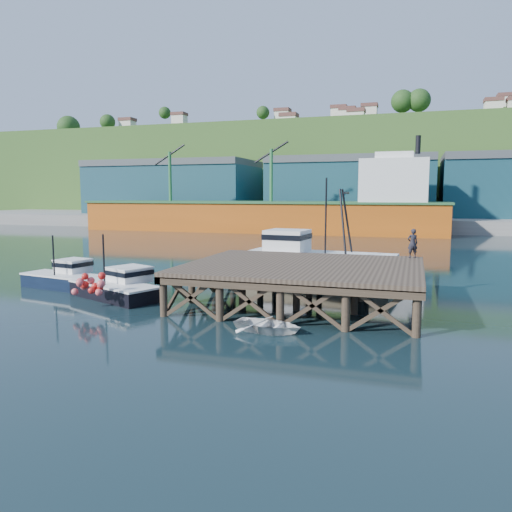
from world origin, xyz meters
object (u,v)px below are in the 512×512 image
at_px(boat_black, 118,286).
at_px(dockworker, 413,243).
at_px(boat_navy, 65,277).
at_px(trawler, 315,258).
at_px(dinghy, 268,325).

height_order(boat_black, dockworker, dockworker).
distance_m(boat_navy, boat_black, 5.24).
height_order(trawler, dinghy, trawler).
bearing_deg(dockworker, boat_black, -0.90).
xyz_separation_m(trawler, dockworker, (6.34, -3.69, 1.55)).
bearing_deg(dinghy, boat_black, 76.91).
bearing_deg(boat_navy, boat_black, -9.46).
height_order(dinghy, dockworker, dockworker).
bearing_deg(dinghy, trawler, 12.44).
relative_size(boat_navy, trawler, 0.52).
bearing_deg(trawler, boat_black, -127.42).
bearing_deg(trawler, dinghy, -81.07).
xyz_separation_m(boat_black, dockworker, (15.57, 6.06, 2.30)).
bearing_deg(boat_navy, trawler, 39.47).
xyz_separation_m(boat_black, dinghy, (9.94, -4.14, -0.36)).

